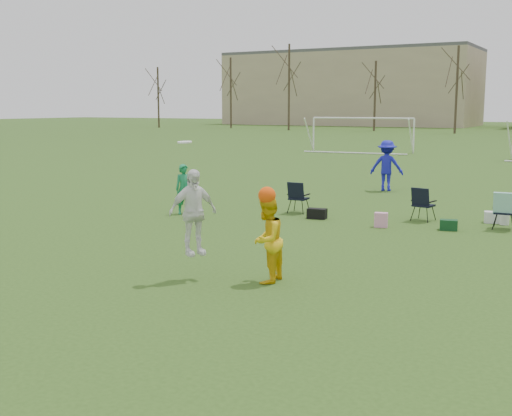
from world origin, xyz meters
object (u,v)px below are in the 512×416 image
Objects in this scene: fielder_green_near at (184,189)px; goal_left at (362,125)px; fielder_blue at (387,166)px; center_contest at (234,227)px.

goal_left is at bearing 52.71° from fielder_green_near.
fielder_blue is 21.44m from goal_left.
fielder_blue is 0.26× the size of goal_left.
center_contest is 35.17m from goal_left.
goal_left is (-8.22, 19.77, 0.95)m from fielder_blue.
fielder_green_near is 28.40m from goal_left.
center_contest is at bearing -78.77° from goal_left.
center_contest is (1.61, -13.99, 0.06)m from fielder_blue.
center_contest is (5.27, -5.75, 0.28)m from fielder_green_near.
fielder_blue is at bearing 96.55° from center_contest.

